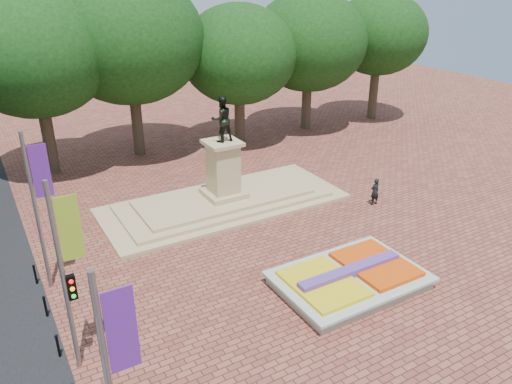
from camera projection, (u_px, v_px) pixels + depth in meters
ground at (303, 270)px, 22.80m from camera, size 90.00×90.00×0.00m
flower_bed at (350, 278)px, 21.54m from camera, size 6.30×4.30×0.91m
monument at (224, 191)px, 28.74m from camera, size 14.00×6.00×6.40m
tree_row_back at (187, 60)px, 35.32m from camera, size 44.80×8.80×10.43m
banner_poles at (68, 275)px, 15.55m from camera, size 0.88×11.17×7.00m
bollard_row at (65, 368)px, 16.49m from camera, size 0.12×13.12×0.98m
pedestrian at (375, 192)px, 28.85m from camera, size 0.60×0.41×1.62m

